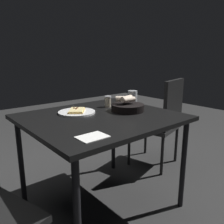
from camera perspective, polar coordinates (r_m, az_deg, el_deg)
name	(u,v)px	position (r m, az deg, el deg)	size (l,w,h in m)	color
ground	(102,204)	(2.00, -2.51, -21.78)	(8.00, 8.00, 0.00)	#2C2C2C
dining_table	(101,124)	(1.70, -2.75, -2.93)	(1.06, 0.94, 0.74)	black
pizza_plate	(77,112)	(1.76, -8.71, 0.04)	(0.28, 0.28, 0.04)	white
bread_basket	(127,106)	(1.81, 3.79, 1.38)	(0.26, 0.26, 0.12)	black
beer_glass	(132,99)	(2.04, 5.06, 3.30)	(0.08, 0.08, 0.13)	silver
pepper_shaker	(108,102)	(1.95, -1.04, 2.47)	(0.06, 0.06, 0.09)	#BFB299
napkin	(92,137)	(1.24, -4.86, -6.15)	(0.16, 0.12, 0.00)	white
chair_near	(162,119)	(2.45, 12.27, -1.63)	(0.54, 0.54, 0.93)	#292929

